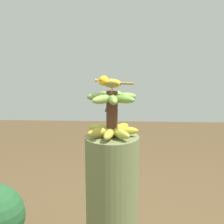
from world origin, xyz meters
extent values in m
cylinder|color=olive|center=(0.00, 0.00, 0.48)|extent=(0.27, 0.27, 0.97)
cylinder|color=#4C2D1E|center=(0.00, 0.00, 1.08)|extent=(0.06, 0.06, 0.23)
ellipsoid|color=gold|center=(-0.06, 0.01, 1.00)|extent=(0.14, 0.07, 0.04)
ellipsoid|color=#A9AD3D|center=(-0.05, -0.04, 1.00)|extent=(0.13, 0.12, 0.04)
ellipsoid|color=#ABA229|center=(0.00, -0.06, 1.00)|extent=(0.05, 0.14, 0.04)
ellipsoid|color=gold|center=(0.05, -0.04, 1.00)|extent=(0.13, 0.11, 0.04)
ellipsoid|color=gold|center=(0.06, 0.02, 1.00)|extent=(0.14, 0.07, 0.04)
ellipsoid|color=#AAAC32|center=(0.03, 0.06, 1.00)|extent=(0.09, 0.14, 0.04)
ellipsoid|color=gold|center=(-0.03, 0.06, 1.00)|extent=(0.10, 0.14, 0.04)
ellipsoid|color=#76A34A|center=(0.05, 0.03, 1.16)|extent=(0.14, 0.11, 0.04)
ellipsoid|color=#749B46|center=(0.01, 0.06, 1.16)|extent=(0.05, 0.14, 0.04)
ellipsoid|color=#7C9F47|center=(-0.04, 0.04, 1.16)|extent=(0.13, 0.12, 0.04)
ellipsoid|color=olive|center=(-0.06, -0.01, 1.16)|extent=(0.14, 0.06, 0.04)
ellipsoid|color=#73A23F|center=(-0.03, -0.05, 1.16)|extent=(0.11, 0.14, 0.04)
ellipsoid|color=#7B9E49|center=(0.02, -0.05, 1.16)|extent=(0.09, 0.14, 0.04)
ellipsoid|color=olive|center=(0.05, -0.02, 1.16)|extent=(0.14, 0.08, 0.04)
cone|color=brown|center=(0.03, 0.02, 1.12)|extent=(0.04, 0.04, 0.06)
cylinder|color=#C68933|center=(0.00, 0.00, 1.20)|extent=(0.01, 0.01, 0.02)
cylinder|color=#C68933|center=(-0.02, 0.00, 1.20)|extent=(0.00, 0.00, 0.02)
ellipsoid|color=gold|center=(-0.01, 0.00, 1.23)|extent=(0.06, 0.10, 0.04)
ellipsoid|color=olive|center=(0.01, -0.01, 1.23)|extent=(0.03, 0.07, 0.03)
ellipsoid|color=olive|center=(-0.03, 0.00, 1.23)|extent=(0.03, 0.07, 0.03)
cube|color=olive|center=(-0.03, -0.07, 1.24)|extent=(0.04, 0.07, 0.01)
sphere|color=gold|center=(0.00, 0.04, 1.25)|extent=(0.05, 0.05, 0.05)
sphere|color=black|center=(-0.02, 0.05, 1.25)|extent=(0.01, 0.01, 0.01)
cone|color=orange|center=(0.01, 0.07, 1.25)|extent=(0.02, 0.03, 0.02)
camera|label=1|loc=(-1.64, -0.07, 1.48)|focal=55.64mm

